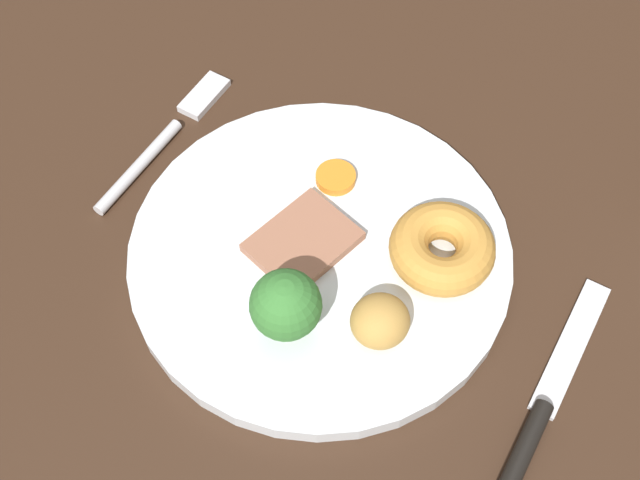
% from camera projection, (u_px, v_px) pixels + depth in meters
% --- Properties ---
extents(dining_table, '(1.20, 0.84, 0.04)m').
position_uv_depth(dining_table, '(297.00, 276.00, 0.58)').
color(dining_table, '#382316').
rests_on(dining_table, ground).
extents(dinner_plate, '(0.26, 0.26, 0.01)m').
position_uv_depth(dinner_plate, '(320.00, 253.00, 0.56)').
color(dinner_plate, white).
rests_on(dinner_plate, dining_table).
extents(meat_slice_main, '(0.06, 0.08, 0.01)m').
position_uv_depth(meat_slice_main, '(297.00, 238.00, 0.55)').
color(meat_slice_main, '#9E664C').
rests_on(meat_slice_main, dinner_plate).
extents(yorkshire_pudding, '(0.07, 0.07, 0.03)m').
position_uv_depth(yorkshire_pudding, '(442.00, 248.00, 0.54)').
color(yorkshire_pudding, '#C68938').
rests_on(yorkshire_pudding, dinner_plate).
extents(roast_potato_left, '(0.05, 0.05, 0.03)m').
position_uv_depth(roast_potato_left, '(380.00, 321.00, 0.51)').
color(roast_potato_left, '#BC8C42').
rests_on(roast_potato_left, dinner_plate).
extents(carrot_coin_front, '(0.03, 0.03, 0.01)m').
position_uv_depth(carrot_coin_front, '(336.00, 177.00, 0.58)').
color(carrot_coin_front, orange).
rests_on(carrot_coin_front, dinner_plate).
extents(broccoli_floret, '(0.04, 0.04, 0.06)m').
position_uv_depth(broccoli_floret, '(286.00, 306.00, 0.49)').
color(broccoli_floret, '#8CB766').
rests_on(broccoli_floret, dinner_plate).
extents(fork, '(0.02, 0.15, 0.01)m').
position_uv_depth(fork, '(167.00, 136.00, 0.62)').
color(fork, silver).
rests_on(fork, dining_table).
extents(knife, '(0.03, 0.19, 0.01)m').
position_uv_depth(knife, '(539.00, 418.00, 0.50)').
color(knife, black).
rests_on(knife, dining_table).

